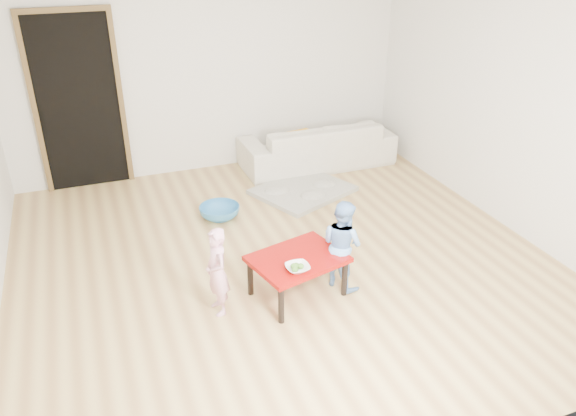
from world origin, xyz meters
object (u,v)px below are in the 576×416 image
red_table (297,276)px  bowl (298,268)px  sofa (317,144)px  basin (220,212)px  child_pink (217,272)px  child_blue (342,244)px

red_table → bowl: bowl is taller
sofa → basin: size_ratio=4.51×
child_pink → basin: size_ratio=1.75×
sofa → basin: sofa is taller
child_blue → child_pink: bearing=68.0°
red_table → child_pink: 0.73m
sofa → red_table: (-1.33, -2.65, -0.10)m
child_pink → child_blue: child_blue is taller
child_blue → basin: 1.80m
sofa → red_table: bearing=63.2°
bowl → red_table: bearing=68.1°
child_blue → bowl: bearing=90.2°
red_table → bowl: (-0.08, -0.19, 0.22)m
sofa → red_table: 2.97m
red_table → basin: red_table is taller
sofa → bowl: size_ratio=10.28×
child_pink → basin: child_pink is taller
red_table → bowl: 0.30m
sofa → basin: (-1.61, -1.01, -0.22)m
bowl → child_blue: (0.50, 0.20, 0.01)m
sofa → bowl: 3.17m
red_table → basin: size_ratio=1.72×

